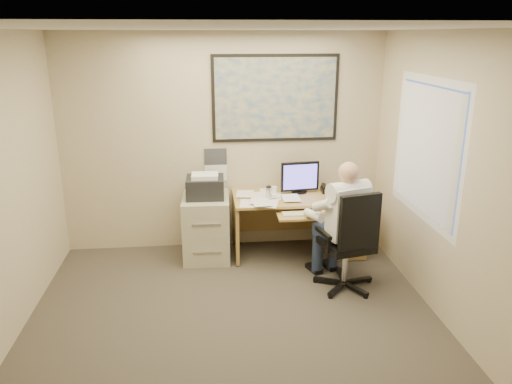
{
  "coord_description": "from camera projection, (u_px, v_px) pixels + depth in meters",
  "views": [
    {
      "loc": [
        -0.24,
        -3.87,
        2.66
      ],
      "look_at": [
        0.31,
        1.3,
        1.0
      ],
      "focal_mm": 35.0,
      "sensor_mm": 36.0,
      "label": 1
    }
  ],
  "objects": [
    {
      "name": "room_shell",
      "position": [
        235.0,
        201.0,
        4.09
      ],
      "size": [
        4.0,
        4.5,
        2.7
      ],
      "color": "#3C362E",
      "rests_on": "ground"
    },
    {
      "name": "desk",
      "position": [
        323.0,
        218.0,
        6.28
      ],
      "size": [
        1.6,
        0.97,
        1.14
      ],
      "color": "tan",
      "rests_on": "ground"
    },
    {
      "name": "world_map",
      "position": [
        275.0,
        99.0,
        6.1
      ],
      "size": [
        1.56,
        0.03,
        1.06
      ],
      "primitive_type": "cube",
      "color": "#1E4C93",
      "rests_on": "room_shell"
    },
    {
      "name": "wall_calendar",
      "position": [
        216.0,
        165.0,
        6.28
      ],
      "size": [
        0.28,
        0.01,
        0.42
      ],
      "primitive_type": "cube",
      "color": "white",
      "rests_on": "room_shell"
    },
    {
      "name": "window_blinds",
      "position": [
        426.0,
        150.0,
        4.98
      ],
      "size": [
        0.06,
        1.4,
        1.3
      ],
      "primitive_type": null,
      "color": "silver",
      "rests_on": "room_shell"
    },
    {
      "name": "filing_cabinet",
      "position": [
        206.0,
        222.0,
        6.1
      ],
      "size": [
        0.58,
        0.69,
        1.07
      ],
      "rotation": [
        0.0,
        0.0,
        -0.03
      ],
      "color": "#B8B294",
      "rests_on": "ground"
    },
    {
      "name": "office_chair",
      "position": [
        346.0,
        261.0,
        5.35
      ],
      "size": [
        0.81,
        0.81,
        1.14
      ],
      "rotation": [
        0.0,
        0.0,
        0.22
      ],
      "color": "black",
      "rests_on": "ground"
    },
    {
      "name": "person",
      "position": [
        346.0,
        226.0,
        5.32
      ],
      "size": [
        0.81,
        0.96,
        1.4
      ],
      "primitive_type": null,
      "rotation": [
        0.0,
        0.0,
        0.33
      ],
      "color": "white",
      "rests_on": "office_chair"
    }
  ]
}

